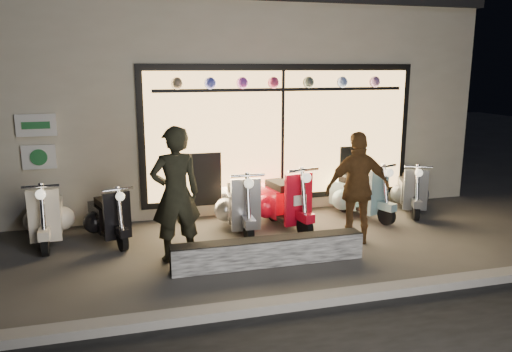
{
  "coord_description": "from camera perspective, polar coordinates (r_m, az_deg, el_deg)",
  "views": [
    {
      "loc": [
        -2.22,
        -7.18,
        2.81
      ],
      "look_at": [
        -0.09,
        0.6,
        1.05
      ],
      "focal_mm": 35.0,
      "sensor_mm": 36.0,
      "label": 1
    }
  ],
  "objects": [
    {
      "name": "ground",
      "position": [
        8.03,
        1.79,
        -8.19
      ],
      "size": [
        40.0,
        40.0,
        0.0
      ],
      "primitive_type": "plane",
      "color": "#383533",
      "rests_on": "ground"
    },
    {
      "name": "kerb",
      "position": [
        6.27,
        7.32,
        -13.8
      ],
      "size": [
        40.0,
        0.25,
        0.12
      ],
      "primitive_type": "cube",
      "color": "slate",
      "rests_on": "ground"
    },
    {
      "name": "shop_building",
      "position": [
        12.39,
        -4.98,
        8.99
      ],
      "size": [
        10.2,
        6.23,
        4.2
      ],
      "color": "beige",
      "rests_on": "ground"
    },
    {
      "name": "graffiti_barrier",
      "position": [
        7.31,
        1.45,
        -8.63
      ],
      "size": [
        2.83,
        0.28,
        0.4
      ],
      "primitive_type": "cube",
      "color": "black",
      "rests_on": "ground"
    },
    {
      "name": "scooter_silver",
      "position": [
        8.79,
        -1.92,
        -3.33
      ],
      "size": [
        0.52,
        1.53,
        1.1
      ],
      "rotation": [
        0.0,
        0.0,
        -0.04
      ],
      "color": "black",
      "rests_on": "ground"
    },
    {
      "name": "scooter_red",
      "position": [
        9.04,
        2.93,
        -2.83
      ],
      "size": [
        0.69,
        1.59,
        1.13
      ],
      "rotation": [
        0.0,
        0.0,
        0.19
      ],
      "color": "black",
      "rests_on": "ground"
    },
    {
      "name": "scooter_black",
      "position": [
        8.67,
        -16.57,
        -4.47
      ],
      "size": [
        0.7,
        1.33,
        0.95
      ],
      "rotation": [
        0.0,
        0.0,
        0.32
      ],
      "color": "black",
      "rests_on": "ground"
    },
    {
      "name": "scooter_cream",
      "position": [
        8.94,
        -22.68,
        -4.19
      ],
      "size": [
        0.5,
        1.45,
        1.04
      ],
      "rotation": [
        0.0,
        0.0,
        0.05
      ],
      "color": "black",
      "rests_on": "ground"
    },
    {
      "name": "scooter_blue",
      "position": [
        9.82,
        11.35,
        -2.03
      ],
      "size": [
        0.8,
        1.45,
        1.05
      ],
      "rotation": [
        0.0,
        0.0,
        0.36
      ],
      "color": "black",
      "rests_on": "ground"
    },
    {
      "name": "scooter_grey",
      "position": [
        10.46,
        17.29,
        -1.61
      ],
      "size": [
        0.8,
        1.35,
        0.98
      ],
      "rotation": [
        0.0,
        0.0,
        -0.41
      ],
      "color": "black",
      "rests_on": "ground"
    },
    {
      "name": "man",
      "position": [
        7.36,
        -9.17,
        -2.07
      ],
      "size": [
        0.79,
        0.57,
        2.01
      ],
      "primitive_type": "imported",
      "rotation": [
        0.0,
        0.0,
        3.27
      ],
      "color": "black",
      "rests_on": "ground"
    },
    {
      "name": "woman",
      "position": [
        8.15,
        11.58,
        -1.4
      ],
      "size": [
        1.1,
        0.52,
        1.83
      ],
      "primitive_type": "imported",
      "rotation": [
        0.0,
        0.0,
        3.07
      ],
      "color": "brown",
      "rests_on": "ground"
    }
  ]
}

